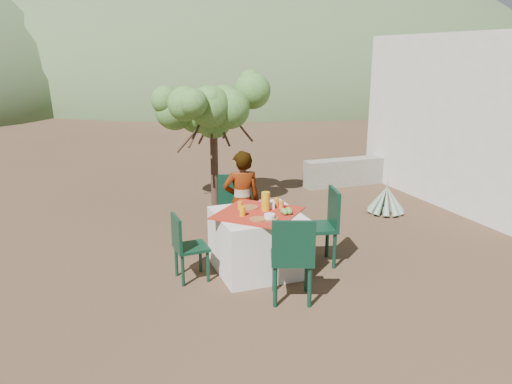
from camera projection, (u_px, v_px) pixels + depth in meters
ground at (260, 272)px, 6.30m from camera, size 160.00×160.00×0.00m
table at (258, 242)px, 6.26m from camera, size 1.30×1.30×0.76m
chair_far at (233, 205)px, 7.22m from camera, size 0.56×0.56×0.97m
chair_near at (292, 256)px, 5.38m from camera, size 0.59×0.59×0.99m
chair_left at (185, 244)px, 5.95m from camera, size 0.40×0.40×0.83m
chair_right at (324, 223)px, 6.42m from camera, size 0.56×0.56×1.00m
person at (242, 201)px, 6.81m from camera, size 0.56×0.41×1.41m
shrub_tree at (216, 115)px, 8.57m from camera, size 1.77×1.73×2.08m
agave at (386, 200)px, 8.54m from camera, size 0.64×0.65×0.68m
guesthouse at (504, 117)px, 9.39m from camera, size 3.20×4.20×3.00m
stone_wall at (362, 171)px, 10.50m from camera, size 2.60×0.35×0.55m
hill_near_right at (242, 85)px, 42.82m from camera, size 48.00×48.00×20.00m
hill_far_center at (48, 79)px, 51.93m from camera, size 60.00×60.00×24.00m
hill_far_right at (346, 77)px, 57.20m from camera, size 36.00×36.00×14.00m
plate_far at (250, 207)px, 6.35m from camera, size 0.22×0.22×0.01m
plate_near at (258, 219)px, 5.90m from camera, size 0.20×0.20×0.01m
glass_far at (240, 206)px, 6.27m from camera, size 0.06×0.06×0.10m
glass_near at (242, 211)px, 6.02m from camera, size 0.07×0.07×0.12m
juice_pitcher at (266, 201)px, 6.21m from camera, size 0.11×0.11×0.24m
bowl_plate at (270, 218)px, 5.92m from camera, size 0.21×0.21×0.01m
white_bowl at (270, 216)px, 5.91m from camera, size 0.13×0.13×0.05m
jar_left at (281, 205)px, 6.32m from camera, size 0.06×0.06×0.10m
jar_right at (276, 202)px, 6.41m from camera, size 0.07×0.07×0.10m
napkin_holder at (272, 206)px, 6.29m from camera, size 0.08×0.06×0.08m
fruit_cluster at (287, 211)px, 6.09m from camera, size 0.15×0.14×0.08m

